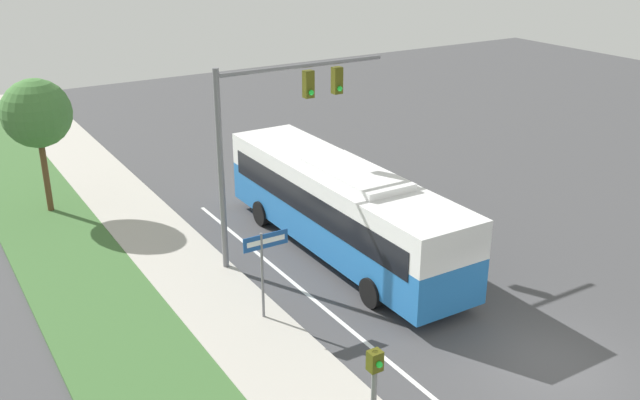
{
  "coord_description": "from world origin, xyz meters",
  "views": [
    {
      "loc": [
        -13.56,
        -10.41,
        11.02
      ],
      "look_at": [
        -1.3,
        9.56,
        1.7
      ],
      "focal_mm": 40.0,
      "sensor_mm": 36.0,
      "label": 1
    }
  ],
  "objects_px": {
    "street_sign": "(264,258)",
    "bus": "(341,204)",
    "signal_gantry": "(270,123)",
    "pedestrian_signal": "(374,391)"
  },
  "relations": [
    {
      "from": "signal_gantry",
      "to": "street_sign",
      "type": "distance_m",
      "value": 5.03
    },
    {
      "from": "bus",
      "to": "signal_gantry",
      "type": "relative_size",
      "value": 1.73
    },
    {
      "from": "signal_gantry",
      "to": "pedestrian_signal",
      "type": "height_order",
      "value": "signal_gantry"
    },
    {
      "from": "pedestrian_signal",
      "to": "bus",
      "type": "bearing_deg",
      "value": 60.51
    },
    {
      "from": "street_sign",
      "to": "bus",
      "type": "bearing_deg",
      "value": 31.26
    },
    {
      "from": "signal_gantry",
      "to": "pedestrian_signal",
      "type": "xyz_separation_m",
      "value": [
        -3.11,
        -10.23,
        -2.78
      ]
    },
    {
      "from": "pedestrian_signal",
      "to": "street_sign",
      "type": "relative_size",
      "value": 1.08
    },
    {
      "from": "bus",
      "to": "pedestrian_signal",
      "type": "xyz_separation_m",
      "value": [
        -5.26,
        -9.3,
        0.2
      ]
    },
    {
      "from": "bus",
      "to": "pedestrian_signal",
      "type": "distance_m",
      "value": 10.68
    },
    {
      "from": "bus",
      "to": "signal_gantry",
      "type": "height_order",
      "value": "signal_gantry"
    }
  ]
}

